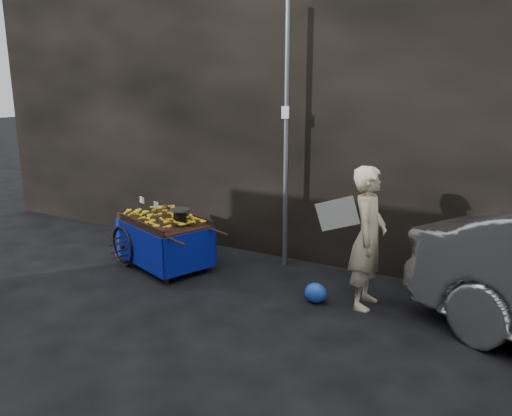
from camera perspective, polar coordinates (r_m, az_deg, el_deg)
The scene contains 6 objects.
ground at distance 7.15m, azimuth -3.57°, elevation -9.15°, with size 80.00×80.00×0.00m, color black.
building_wall at distance 8.73m, azimuth 7.92°, elevation 11.79°, with size 13.50×2.00×5.00m.
street_pole at distance 7.61m, azimuth 3.49°, elevation 7.91°, with size 0.12×0.10×4.00m.
banana_cart at distance 7.92m, azimuth -10.62°, elevation -1.95°, with size 2.17×1.50×1.08m.
vendor at distance 6.46m, azimuth 12.68°, elevation -3.33°, with size 0.88×0.69×1.83m.
plastic_bag at distance 6.69m, azimuth 6.84°, elevation -9.62°, with size 0.30×0.24×0.27m, color blue.
Camera 1 is at (3.61, -5.51, 2.77)m, focal length 35.00 mm.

